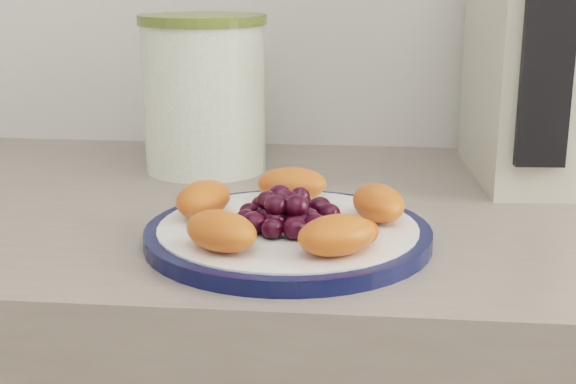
# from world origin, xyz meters

# --- Properties ---
(plate_rim) EXTENTS (0.27, 0.27, 0.01)m
(plate_rim) POSITION_xyz_m (-0.10, 1.06, 0.91)
(plate_rim) COLOR #0C1239
(plate_rim) RESTS_ON counter
(plate_face) EXTENTS (0.25, 0.25, 0.02)m
(plate_face) POSITION_xyz_m (-0.10, 1.06, 0.91)
(plate_face) COLOR white
(plate_face) RESTS_ON counter
(canister) EXTENTS (0.18, 0.18, 0.18)m
(canister) POSITION_xyz_m (-0.23, 1.34, 0.99)
(canister) COLOR #49721F
(canister) RESTS_ON counter
(canister_lid) EXTENTS (0.19, 0.19, 0.01)m
(canister_lid) POSITION_xyz_m (-0.23, 1.34, 1.09)
(canister_lid) COLOR #5D6A2C
(canister_lid) RESTS_ON canister
(appliance_body) EXTENTS (0.19, 0.26, 0.31)m
(appliance_body) POSITION_xyz_m (0.20, 1.35, 1.06)
(appliance_body) COLOR beige
(appliance_body) RESTS_ON counter
(appliance_panel) EXTENTS (0.05, 0.02, 0.23)m
(appliance_panel) POSITION_xyz_m (0.16, 1.21, 1.06)
(appliance_panel) COLOR black
(appliance_panel) RESTS_ON appliance_body
(fruit_plate) EXTENTS (0.24, 0.23, 0.04)m
(fruit_plate) POSITION_xyz_m (-0.10, 1.05, 0.93)
(fruit_plate) COLOR #CE471D
(fruit_plate) RESTS_ON plate_face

